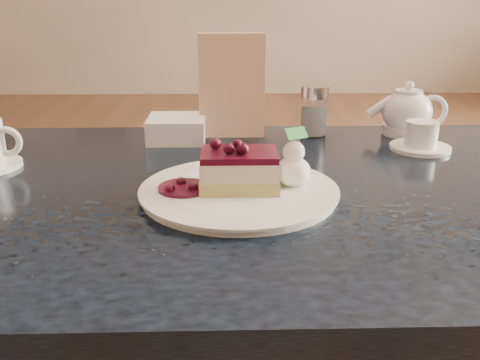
{
  "coord_description": "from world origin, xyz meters",
  "views": [
    {
      "loc": [
        -0.17,
        -0.47,
        1.0
      ],
      "look_at": [
        -0.16,
        0.2,
        0.76
      ],
      "focal_mm": 40.0,
      "sensor_mm": 36.0,
      "label": 1
    }
  ],
  "objects_px": {
    "cheesecake_slice": "(239,170)",
    "tea_set": "(409,118)",
    "dessert_plate": "(239,192)",
    "main_table": "(238,228)"
  },
  "relations": [
    {
      "from": "dessert_plate",
      "to": "cheesecake_slice",
      "type": "height_order",
      "value": "cheesecake_slice"
    },
    {
      "from": "dessert_plate",
      "to": "tea_set",
      "type": "distance_m",
      "value": 0.49
    },
    {
      "from": "main_table",
      "to": "cheesecake_slice",
      "type": "height_order",
      "value": "cheesecake_slice"
    },
    {
      "from": "main_table",
      "to": "cheesecake_slice",
      "type": "relative_size",
      "value": 10.0
    },
    {
      "from": "main_table",
      "to": "tea_set",
      "type": "bearing_deg",
      "value": 37.91
    },
    {
      "from": "main_table",
      "to": "dessert_plate",
      "type": "height_order",
      "value": "dessert_plate"
    },
    {
      "from": "cheesecake_slice",
      "to": "tea_set",
      "type": "height_order",
      "value": "tea_set"
    },
    {
      "from": "main_table",
      "to": "dessert_plate",
      "type": "relative_size",
      "value": 4.0
    },
    {
      "from": "main_table",
      "to": "cheesecake_slice",
      "type": "bearing_deg",
      "value": -90.0
    },
    {
      "from": "tea_set",
      "to": "cheesecake_slice",
      "type": "bearing_deg",
      "value": -137.28
    }
  ]
}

